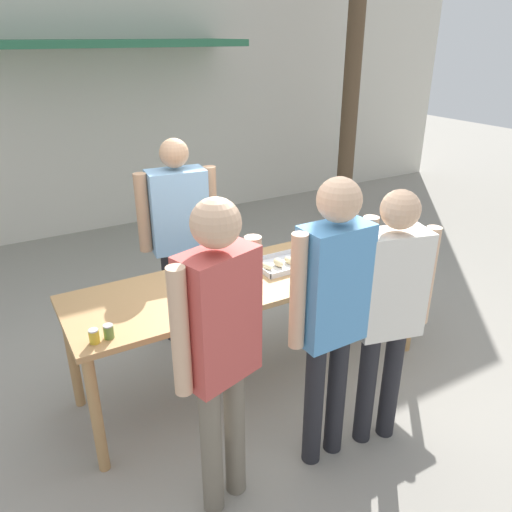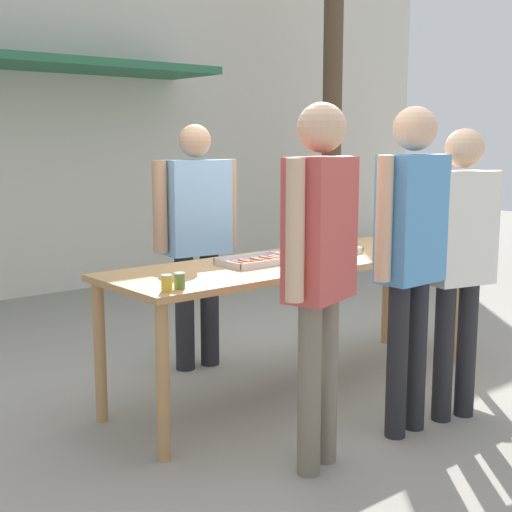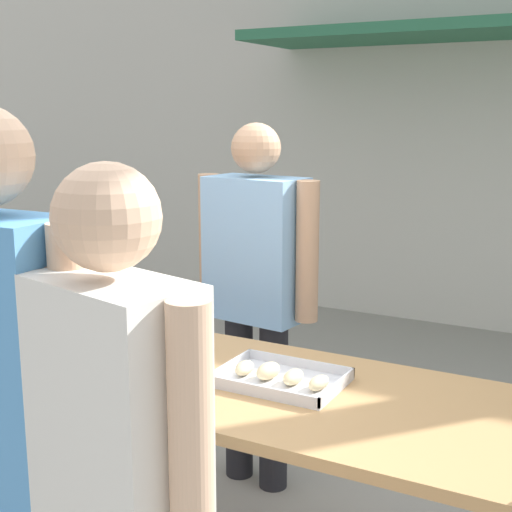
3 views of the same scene
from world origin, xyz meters
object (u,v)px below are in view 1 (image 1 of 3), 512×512
object	(u,v)px
beer_cup	(409,249)
person_customer_holding_hotdog	(220,337)
food_tray_buns	(283,263)
person_server_behind_table	(179,226)
person_customer_waiting_in_line	(332,303)
condiment_jar_ketchup	(109,331)
food_tray_sausages	(210,282)
person_customer_with_cup	(389,301)
condiment_jar_mustard	(94,336)

from	to	relation	value
beer_cup	person_customer_holding_hotdog	bearing A→B (deg)	-162.49
food_tray_buns	person_server_behind_table	world-z (taller)	person_server_behind_table
person_customer_waiting_in_line	person_customer_holding_hotdog	bearing A→B (deg)	-2.14
food_tray_buns	person_customer_holding_hotdog	world-z (taller)	person_customer_holding_hotdog
food_tray_buns	condiment_jar_ketchup	world-z (taller)	condiment_jar_ketchup
person_server_behind_table	person_customer_waiting_in_line	world-z (taller)	person_customer_waiting_in_line
person_customer_waiting_in_line	person_server_behind_table	bearing A→B (deg)	-84.05
condiment_jar_ketchup	person_server_behind_table	bearing A→B (deg)	51.42
condiment_jar_ketchup	beer_cup	xyz separation A→B (m)	(2.38, -0.00, 0.01)
beer_cup	person_customer_waiting_in_line	distance (m)	1.43
food_tray_sausages	person_customer_with_cup	size ratio (longest dim) A/B	0.27
food_tray_buns	condiment_jar_mustard	size ratio (longest dim) A/B	4.94
condiment_jar_ketchup	person_customer_with_cup	bearing A→B (deg)	-24.12
condiment_jar_mustard	person_customer_with_cup	world-z (taller)	person_customer_with_cup
condiment_jar_mustard	person_customer_with_cup	distance (m)	1.73
person_customer_holding_hotdog	person_customer_with_cup	xyz separation A→B (m)	(1.10, -0.05, -0.08)
person_server_behind_table	person_customer_waiting_in_line	distance (m)	1.76
food_tray_sausages	condiment_jar_mustard	size ratio (longest dim) A/B	5.33
person_customer_waiting_in_line	condiment_jar_ketchup	bearing A→B (deg)	-31.00
food_tray_buns	person_customer_holding_hotdog	xyz separation A→B (m)	(-0.99, -0.95, 0.21)
food_tray_sausages	condiment_jar_mustard	world-z (taller)	condiment_jar_mustard
beer_cup	person_customer_with_cup	size ratio (longest dim) A/B	0.06
person_customer_with_cup	person_customer_waiting_in_line	distance (m)	0.41
person_customer_with_cup	person_customer_waiting_in_line	size ratio (longest dim) A/B	0.94
food_tray_sausages	beer_cup	size ratio (longest dim) A/B	4.24
person_customer_with_cup	condiment_jar_mustard	bearing A→B (deg)	-8.78
person_customer_holding_hotdog	condiment_jar_mustard	bearing A→B (deg)	-67.49
food_tray_sausages	person_customer_holding_hotdog	bearing A→B (deg)	-111.90
food_tray_buns	beer_cup	world-z (taller)	beer_cup
condiment_jar_mustard	condiment_jar_ketchup	bearing A→B (deg)	5.60
food_tray_sausages	food_tray_buns	world-z (taller)	food_tray_buns
condiment_jar_ketchup	person_customer_waiting_in_line	bearing A→B (deg)	-29.66
food_tray_buns	beer_cup	distance (m)	1.02
food_tray_buns	person_customer_holding_hotdog	size ratio (longest dim) A/B	0.23
condiment_jar_mustard	person_customer_waiting_in_line	bearing A→B (deg)	-27.56
condiment_jar_mustard	person_customer_holding_hotdog	xyz separation A→B (m)	(0.50, -0.61, 0.18)
condiment_jar_mustard	person_customer_with_cup	bearing A→B (deg)	-22.72
person_server_behind_table	person_customer_holding_hotdog	size ratio (longest dim) A/B	0.96
condiment_jar_ketchup	person_customer_holding_hotdog	bearing A→B (deg)	-56.45
beer_cup	person_customer_with_cup	xyz separation A→B (m)	(-0.87, -0.67, 0.10)
condiment_jar_ketchup	person_server_behind_table	distance (m)	1.43
food_tray_buns	person_customer_with_cup	distance (m)	1.01
food_tray_buns	person_customer_waiting_in_line	xyz separation A→B (m)	(-0.30, -0.96, 0.21)
condiment_jar_ketchup	food_tray_buns	bearing A→B (deg)	12.94
condiment_jar_ketchup	person_customer_holding_hotdog	distance (m)	0.77
food_tray_buns	person_server_behind_table	bearing A→B (deg)	123.42
condiment_jar_mustard	beer_cup	bearing A→B (deg)	0.14
beer_cup	person_customer_holding_hotdog	distance (m)	2.07
condiment_jar_ketchup	person_server_behind_table	xyz separation A→B (m)	(0.89, 1.11, 0.12)
food_tray_buns	person_server_behind_table	xyz separation A→B (m)	(-0.52, 0.79, 0.14)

